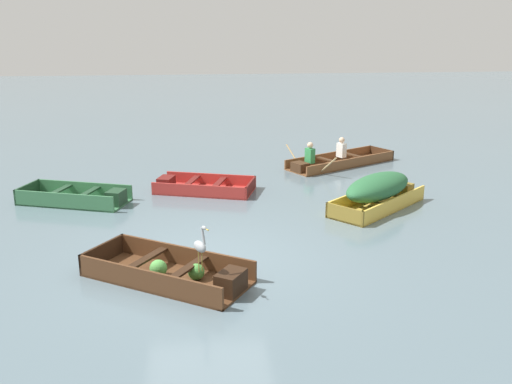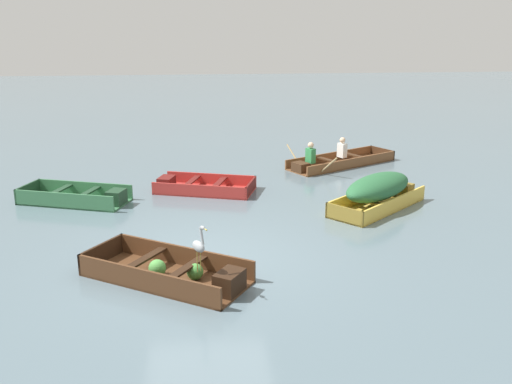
{
  "view_description": "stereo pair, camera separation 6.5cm",
  "coord_description": "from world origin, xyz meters",
  "px_view_note": "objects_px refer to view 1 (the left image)",
  "views": [
    {
      "loc": [
        -0.16,
        -9.95,
        4.31
      ],
      "look_at": [
        1.3,
        3.21,
        0.35
      ],
      "focal_mm": 40.0,
      "sensor_mm": 36.0,
      "label": 1
    },
    {
      "loc": [
        -0.1,
        -9.96,
        4.31
      ],
      "look_at": [
        1.3,
        3.21,
        0.35
      ],
      "focal_mm": 40.0,
      "sensor_mm": 36.0,
      "label": 2
    }
  ],
  "objects_px": {
    "skiff_green_far_moored": "(79,198)",
    "heron_on_dinghy": "(200,245)",
    "skiff_red_mid_moored": "(200,187)",
    "rowboat_wooden_brown_with_crew": "(336,161)",
    "dinghy_dark_varnish_foreground": "(174,273)",
    "skiff_yellow_near_moored": "(378,189)"
  },
  "relations": [
    {
      "from": "skiff_green_far_moored",
      "to": "rowboat_wooden_brown_with_crew",
      "type": "distance_m",
      "value": 7.86
    },
    {
      "from": "skiff_yellow_near_moored",
      "to": "skiff_green_far_moored",
      "type": "relative_size",
      "value": 0.99
    },
    {
      "from": "skiff_green_far_moored",
      "to": "heron_on_dinghy",
      "type": "bearing_deg",
      "value": -61.13
    },
    {
      "from": "rowboat_wooden_brown_with_crew",
      "to": "heron_on_dinghy",
      "type": "distance_m",
      "value": 9.41
    },
    {
      "from": "skiff_red_mid_moored",
      "to": "heron_on_dinghy",
      "type": "distance_m",
      "value": 6.07
    },
    {
      "from": "dinghy_dark_varnish_foreground",
      "to": "skiff_yellow_near_moored",
      "type": "bearing_deg",
      "value": 36.57
    },
    {
      "from": "skiff_red_mid_moored",
      "to": "skiff_green_far_moored",
      "type": "bearing_deg",
      "value": -166.13
    },
    {
      "from": "skiff_red_mid_moored",
      "to": "rowboat_wooden_brown_with_crew",
      "type": "relative_size",
      "value": 0.74
    },
    {
      "from": "skiff_green_far_moored",
      "to": "skiff_yellow_near_moored",
      "type": "bearing_deg",
      "value": -9.33
    },
    {
      "from": "dinghy_dark_varnish_foreground",
      "to": "skiff_green_far_moored",
      "type": "xyz_separation_m",
      "value": [
        -2.45,
        4.72,
        -0.0
      ]
    },
    {
      "from": "skiff_yellow_near_moored",
      "to": "rowboat_wooden_brown_with_crew",
      "type": "bearing_deg",
      "value": 89.7
    },
    {
      "from": "skiff_red_mid_moored",
      "to": "heron_on_dinghy",
      "type": "height_order",
      "value": "heron_on_dinghy"
    },
    {
      "from": "skiff_yellow_near_moored",
      "to": "skiff_red_mid_moored",
      "type": "bearing_deg",
      "value": 155.5
    },
    {
      "from": "dinghy_dark_varnish_foreground",
      "to": "heron_on_dinghy",
      "type": "bearing_deg",
      "value": -50.74
    },
    {
      "from": "rowboat_wooden_brown_with_crew",
      "to": "dinghy_dark_varnish_foreground",
      "type": "bearing_deg",
      "value": -121.66
    },
    {
      "from": "heron_on_dinghy",
      "to": "dinghy_dark_varnish_foreground",
      "type": "bearing_deg",
      "value": 129.26
    },
    {
      "from": "skiff_red_mid_moored",
      "to": "dinghy_dark_varnish_foreground",
      "type": "bearing_deg",
      "value": -95.67
    },
    {
      "from": "skiff_red_mid_moored",
      "to": "skiff_yellow_near_moored",
      "type": "bearing_deg",
      "value": -24.5
    },
    {
      "from": "dinghy_dark_varnish_foreground",
      "to": "skiff_red_mid_moored",
      "type": "bearing_deg",
      "value": 84.33
    },
    {
      "from": "dinghy_dark_varnish_foreground",
      "to": "rowboat_wooden_brown_with_crew",
      "type": "height_order",
      "value": "rowboat_wooden_brown_with_crew"
    },
    {
      "from": "heron_on_dinghy",
      "to": "skiff_yellow_near_moored",
      "type": "bearing_deg",
      "value": 43.58
    },
    {
      "from": "dinghy_dark_varnish_foreground",
      "to": "skiff_green_far_moored",
      "type": "bearing_deg",
      "value": 117.46
    }
  ]
}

